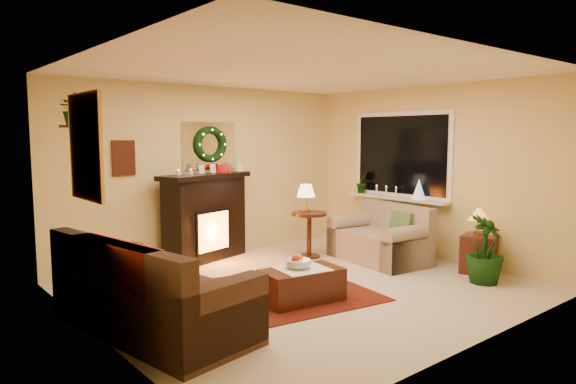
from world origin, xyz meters
TOP-DOWN VIEW (x-y plane):
  - floor at (0.00, 0.00)m, footprint 5.00×5.00m
  - ceiling at (0.00, 0.00)m, footprint 5.00×5.00m
  - wall_back at (0.00, 2.25)m, footprint 5.00×5.00m
  - wall_front at (0.00, -2.25)m, footprint 5.00×5.00m
  - wall_left at (-2.50, 0.00)m, footprint 4.50×4.50m
  - wall_right at (2.50, 0.00)m, footprint 4.50×4.50m
  - area_rug at (-0.65, 0.10)m, footprint 2.77×2.25m
  - sofa at (-2.04, -0.10)m, footprint 1.28×2.26m
  - red_throw at (-2.12, 0.03)m, footprint 0.74×1.20m
  - fireplace at (-0.21, 2.04)m, footprint 1.40×0.75m
  - poinsettia at (0.11, 2.04)m, footprint 0.24×0.24m
  - mantel_candle_a at (-0.64, 2.01)m, footprint 0.07×0.07m
  - mantel_candle_b at (-0.46, 1.99)m, footprint 0.06×0.06m
  - mantel_mirror at (0.00, 2.23)m, footprint 0.92×0.02m
  - wreath at (0.00, 2.19)m, footprint 0.55×0.11m
  - wall_art at (-1.35, 2.23)m, footprint 0.32×0.03m
  - gold_mirror at (-2.48, 0.30)m, footprint 0.03×0.84m
  - hanging_plant at (-2.34, 1.05)m, footprint 0.33×0.28m
  - loveseat at (1.72, 0.33)m, footprint 1.01×1.54m
  - window_frame at (2.48, 0.55)m, footprint 0.03×1.86m
  - window_glass at (2.47, 0.55)m, footprint 0.02×1.70m
  - window_sill at (2.38, 0.55)m, footprint 0.22×1.86m
  - mini_tree at (2.38, 0.12)m, footprint 0.21×0.21m
  - sill_plant at (2.36, 1.25)m, footprint 0.26×0.21m
  - side_table_round at (1.08, 1.16)m, footprint 0.71×0.71m
  - lamp_cream at (1.05, 1.20)m, footprint 0.28×0.28m
  - end_table_square at (2.26, -0.97)m, footprint 0.53×0.53m
  - lamp_tiffany at (2.26, -0.95)m, footprint 0.28×0.28m
  - coffee_table at (-0.39, -0.37)m, footprint 0.95×0.62m
  - fruit_bowl at (-0.43, -0.34)m, footprint 0.29×0.29m
  - floor_palm at (1.87, -1.27)m, footprint 1.73×1.73m

SIDE VIEW (x-z plane):
  - floor at x=0.00m, z-range 0.00..0.00m
  - area_rug at x=-0.65m, z-range 0.00..0.01m
  - coffee_table at x=-0.39m, z-range 0.02..0.40m
  - end_table_square at x=2.26m, z-range 0.01..0.53m
  - side_table_round at x=1.08m, z-range -0.02..0.67m
  - loveseat at x=1.72m, z-range 0.00..0.84m
  - sofa at x=-2.04m, z-range -0.03..0.89m
  - floor_palm at x=1.87m, z-range -0.84..1.74m
  - fruit_bowl at x=-0.43m, z-range 0.42..0.48m
  - red_throw at x=-2.12m, z-range 0.45..0.46m
  - fireplace at x=-0.21m, z-range -0.06..1.16m
  - lamp_tiffany at x=2.26m, z-range 0.54..0.95m
  - window_sill at x=2.38m, z-range 0.85..0.89m
  - lamp_cream at x=1.05m, z-range 0.66..1.10m
  - mini_tree at x=2.38m, z-range 0.88..1.20m
  - sill_plant at x=2.36m, z-range 0.85..1.32m
  - mantel_candle_a at x=-0.64m, z-range 1.16..1.36m
  - mantel_candle_b at x=-0.46m, z-range 1.16..1.36m
  - wall_back at x=0.00m, z-range 1.30..1.30m
  - wall_front at x=0.00m, z-range 1.30..1.30m
  - wall_left at x=-2.50m, z-range 1.30..1.30m
  - wall_right at x=2.50m, z-range 1.30..1.30m
  - poinsettia at x=0.11m, z-range 1.18..1.42m
  - wall_art at x=-1.35m, z-range 1.31..1.79m
  - window_frame at x=2.48m, z-range 0.87..2.23m
  - window_glass at x=2.47m, z-range 0.94..2.16m
  - mantel_mirror at x=0.00m, z-range 1.34..2.06m
  - wreath at x=0.00m, z-range 1.44..2.00m
  - gold_mirror at x=-2.48m, z-range 1.25..2.25m
  - hanging_plant at x=-2.34m, z-range 1.79..2.15m
  - ceiling at x=0.00m, z-range 2.60..2.60m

